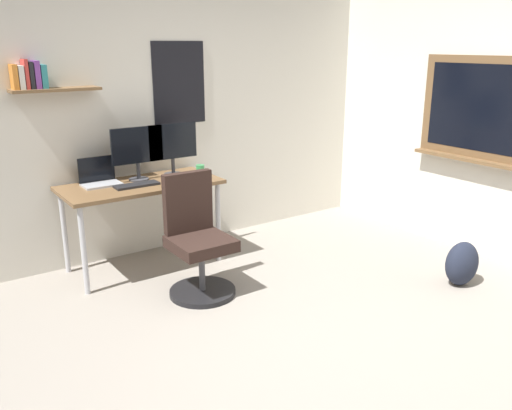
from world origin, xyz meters
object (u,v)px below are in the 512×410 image
object	(u,v)px
laptop	(100,178)
backpack	(462,263)
coffee_mug	(200,170)
computer_mouse	(167,180)
office_chair	(197,243)
monitor_primary	(137,150)
monitor_secondary	(173,145)
keyboard	(137,185)
desk	(141,192)

from	to	relation	value
laptop	backpack	world-z (taller)	laptop
backpack	coffee_mug	bearing A→B (deg)	127.94
computer_mouse	office_chair	bearing A→B (deg)	-96.53
monitor_primary	monitor_secondary	distance (m)	0.33
computer_mouse	backpack	world-z (taller)	computer_mouse
laptop	computer_mouse	size ratio (longest dim) A/B	2.98
coffee_mug	backpack	size ratio (longest dim) A/B	0.25
monitor_primary	keyboard	distance (m)	0.33
monitor_primary	coffee_mug	world-z (taller)	monitor_primary
computer_mouse	backpack	distance (m)	2.55
monitor_primary	coffee_mug	distance (m)	0.59
monitor_primary	computer_mouse	world-z (taller)	monitor_primary
laptop	keyboard	world-z (taller)	laptop
monitor_primary	backpack	xyz separation A→B (m)	(1.93, -1.93, -0.85)
backpack	monitor_primary	bearing A→B (deg)	135.03
monitor_primary	backpack	size ratio (longest dim) A/B	1.27
desk	computer_mouse	size ratio (longest dim) A/B	12.78
monitor_secondary	monitor_primary	bearing A→B (deg)	180.00
laptop	backpack	distance (m)	3.08
monitor_primary	backpack	world-z (taller)	monitor_primary
monitor_primary	monitor_secondary	world-z (taller)	same
desk	office_chair	bearing A→B (deg)	-79.00
backpack	office_chair	bearing A→B (deg)	148.76
office_chair	monitor_primary	world-z (taller)	monitor_primary
desk	coffee_mug	distance (m)	0.58
office_chair	monitor_secondary	bearing A→B (deg)	74.71
laptop	coffee_mug	bearing A→B (deg)	-11.77
keyboard	backpack	world-z (taller)	keyboard
desk	keyboard	xyz separation A→B (m)	(-0.07, -0.08, 0.09)
monitor_primary	backpack	distance (m)	2.86
desk	office_chair	world-z (taller)	office_chair
laptop	computer_mouse	bearing A→B (deg)	-24.16
office_chair	keyboard	bearing A→B (deg)	107.84
monitor_secondary	office_chair	bearing A→B (deg)	-105.29
keyboard	coffee_mug	size ratio (longest dim) A/B	4.02
office_chair	laptop	size ratio (longest dim) A/B	3.06
computer_mouse	backpack	size ratio (longest dim) A/B	0.28
office_chair	backpack	xyz separation A→B (m)	(1.83, -1.11, -0.22)
laptop	keyboard	distance (m)	0.33
monitor_secondary	coffee_mug	xyz separation A→B (m)	(0.20, -0.13, -0.22)
laptop	coffee_mug	xyz separation A→B (m)	(0.86, -0.18, -0.01)
desk	coffee_mug	bearing A→B (deg)	-2.97
desk	coffee_mug	size ratio (longest dim) A/B	14.44
laptop	monitor_secondary	xyz separation A→B (m)	(0.66, -0.05, 0.22)
computer_mouse	desk	bearing A→B (deg)	159.63
coffee_mug	monitor_primary	bearing A→B (deg)	166.07
desk	laptop	world-z (taller)	laptop
office_chair	monitor_secondary	world-z (taller)	monitor_secondary
laptop	coffee_mug	size ratio (longest dim) A/B	3.37
laptop	monitor_primary	xyz separation A→B (m)	(0.33, -0.05, 0.22)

